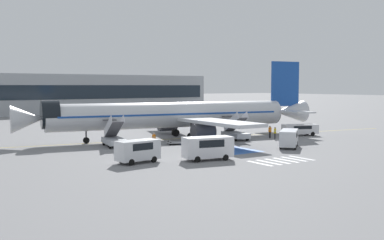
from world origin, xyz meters
TOP-DOWN VIEW (x-y plane):
  - ground_plane at (0.00, 0.00)m, footprint 600.00×600.00m
  - apron_leadline_yellow at (1.93, -0.44)m, footprint 78.11×14.01m
  - apron_stand_patch_blue at (1.93, -11.37)m, footprint 4.99×11.56m
  - apron_walkway_bar_0 at (-1.67, -22.78)m, footprint 0.44×3.60m
  - apron_walkway_bar_1 at (-0.47, -22.78)m, footprint 0.44×3.60m
  - apron_walkway_bar_2 at (0.73, -22.78)m, footprint 0.44×3.60m
  - apron_walkway_bar_3 at (1.93, -22.78)m, footprint 0.44×3.60m
  - apron_walkway_bar_4 at (3.13, -22.78)m, footprint 0.44×3.60m
  - apron_walkway_bar_5 at (4.33, -22.78)m, footprint 0.44×3.60m
  - airliner at (2.60, -0.55)m, footprint 44.76×31.01m
  - boarding_stairs_forward at (-8.39, -3.06)m, footprint 3.00×5.49m
  - boarding_stairs_aft at (8.98, -6.14)m, footprint 3.00×5.49m
  - fuel_tanker at (11.39, 20.18)m, footprint 10.83×3.41m
  - service_van_0 at (20.50, -7.81)m, footprint 5.74×3.65m
  - service_van_1 at (9.17, -16.30)m, footprint 5.17×4.72m
  - service_van_2 at (-4.73, -18.23)m, footprint 5.41×3.05m
  - service_van_3 at (-11.49, -15.64)m, footprint 4.50×2.38m
  - baggage_cart at (-0.71, -5.95)m, footprint 2.95×2.27m
  - ground_crew_0 at (14.02, -8.97)m, footprint 0.49×0.41m
  - ground_crew_1 at (-3.59, -4.84)m, footprint 0.43×0.23m
  - ground_crew_2 at (14.50, -7.45)m, footprint 0.25×0.44m
  - traffic_cone_0 at (1.32, -9.94)m, footprint 0.44×0.44m
  - terminal_building at (15.20, 68.74)m, footprint 75.24×12.10m

SIDE VIEW (x-z plane):
  - ground_plane at x=0.00m, z-range 0.00..0.00m
  - apron_leadline_yellow at x=1.93m, z-range 0.00..0.01m
  - apron_stand_patch_blue at x=1.93m, z-range 0.00..0.01m
  - apron_walkway_bar_0 at x=-1.67m, z-range 0.00..0.01m
  - apron_walkway_bar_1 at x=-0.47m, z-range 0.00..0.01m
  - apron_walkway_bar_2 at x=0.73m, z-range 0.00..0.01m
  - apron_walkway_bar_3 at x=1.93m, z-range 0.00..0.01m
  - apron_walkway_bar_4 at x=3.13m, z-range 0.00..0.01m
  - apron_walkway_bar_5 at x=4.33m, z-range 0.00..0.01m
  - traffic_cone_0 at x=1.32m, z-range 0.00..0.49m
  - baggage_cart at x=-0.71m, z-range -0.18..0.69m
  - ground_crew_1 at x=-3.59m, z-range 0.11..1.70m
  - boarding_stairs_aft at x=8.98m, z-range -1.05..3.05m
  - boarding_stairs_forward at x=-8.39m, z-range -1.05..3.05m
  - ground_crew_0 at x=14.02m, z-range 0.13..1.88m
  - ground_crew_2 at x=14.50m, z-range 0.14..1.94m
  - service_van_0 at x=20.50m, z-range 0.20..1.93m
  - service_van_1 at x=9.17m, z-range 0.21..2.40m
  - service_van_3 at x=-11.49m, z-range 0.21..2.48m
  - service_van_2 at x=-4.73m, z-range 0.22..2.64m
  - fuel_tanker at x=11.39m, z-range 0.02..3.54m
  - airliner at x=2.60m, z-range -2.30..9.26m
  - terminal_building at x=15.20m, z-range 0.00..10.81m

